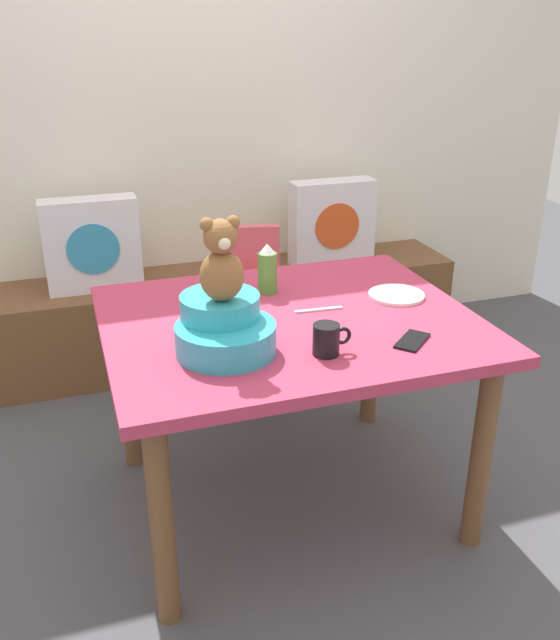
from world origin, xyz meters
The scene contains 15 objects.
ground_plane centered at (0.00, 0.00, 0.00)m, with size 8.00×8.00×0.00m, color #4C4C51.
back_wall centered at (0.00, 1.52, 1.30)m, with size 4.40×0.10×2.60m, color silver.
window_bench centered at (0.00, 1.25, 0.23)m, with size 2.60×0.44×0.46m, color brown.
pillow_floral_left centered at (-0.56, 1.23, 0.68)m, with size 0.44×0.15×0.44m.
pillow_floral_right centered at (0.66, 1.23, 0.68)m, with size 0.44×0.15×0.44m.
dining_table centered at (0.00, 0.00, 0.64)m, with size 1.22×1.01×0.74m.
highchair centered at (0.09, 0.82, 0.52)m, with size 0.40×0.50×0.79m.
infant_seat_teal centered at (-0.26, -0.16, 0.81)m, with size 0.30×0.33×0.16m.
teddy_bear centered at (-0.26, -0.16, 1.02)m, with size 0.13×0.12×0.25m.
ketchup_bottle centered at (0.00, 0.24, 0.83)m, with size 0.07×0.07×0.18m.
coffee_mug centered at (0.02, -0.29, 0.79)m, with size 0.12×0.08×0.09m.
dinner_plate_near centered at (-0.21, 0.10, 0.75)m, with size 0.20×0.20×0.01m, color white.
dinner_plate_far centered at (0.43, 0.06, 0.75)m, with size 0.20×0.20×0.01m, color white.
cell_phone centered at (0.30, -0.29, 0.74)m, with size 0.07×0.14×0.01m, color black.
table_fork centered at (0.11, 0.03, 0.74)m, with size 0.02×0.17×0.01m, color silver.
Camera 1 is at (-0.68, -1.95, 1.64)m, focal length 38.03 mm.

